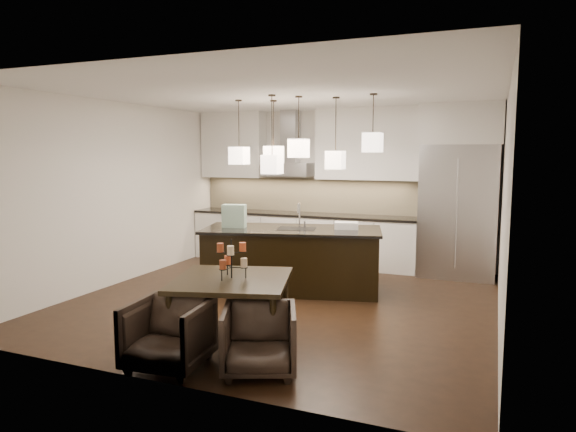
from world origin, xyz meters
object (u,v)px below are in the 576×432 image
at_px(armchair_left, 168,335).
at_px(armchair_right, 259,340).
at_px(refrigerator, 458,211).
at_px(island_body, 292,261).
at_px(dining_table, 232,310).

relative_size(armchair_left, armchair_right, 1.05).
distance_m(refrigerator, island_body, 2.91).
height_order(island_body, armchair_left, island_body).
xyz_separation_m(refrigerator, armchair_left, (-2.23, -4.84, -0.75)).
height_order(island_body, dining_table, island_body).
bearing_deg(dining_table, refrigerator, 47.86).
relative_size(island_body, armchair_left, 3.48).
bearing_deg(dining_table, armchair_left, -122.71).
xyz_separation_m(island_body, armchair_right, (0.80, -2.80, -0.13)).
distance_m(island_body, armchair_right, 2.92).
distance_m(dining_table, armchair_right, 0.82).
bearing_deg(island_body, armchair_right, -88.23).
height_order(refrigerator, island_body, refrigerator).
xyz_separation_m(island_body, armchair_left, (-0.03, -3.04, -0.11)).
distance_m(island_body, dining_table, 2.25).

